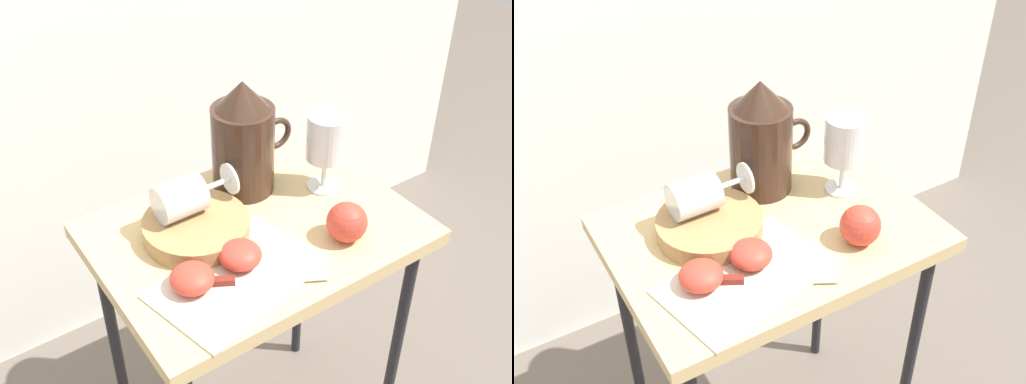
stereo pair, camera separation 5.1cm
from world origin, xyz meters
The scene contains 10 objects.
table centered at (0.00, 0.00, 0.60)m, with size 0.58×0.42×0.67m.
linen_napkin centered at (-0.10, -0.09, 0.67)m, with size 0.28×0.17×0.00m, color beige.
basket_tray centered at (-0.10, 0.04, 0.69)m, with size 0.19×0.19×0.04m, color #AD8451.
pitcher centered at (0.05, 0.12, 0.76)m, with size 0.17×0.12×0.23m.
wine_glass_upright centered at (0.18, 0.03, 0.78)m, with size 0.08×0.08×0.16m.
wine_glass_tipped_near centered at (-0.11, 0.07, 0.74)m, with size 0.15×0.07×0.07m.
apple_half_left centered at (-0.17, -0.07, 0.69)m, with size 0.07×0.07×0.04m, color #CC3D2D.
apple_half_right centered at (-0.08, -0.07, 0.69)m, with size 0.07×0.07×0.04m, color #CC3D2D.
apple_whole centered at (0.12, -0.11, 0.71)m, with size 0.07×0.07×0.07m, color #CC3D2D.
knife centered at (-0.11, -0.10, 0.68)m, with size 0.22×0.13×0.01m.
Camera 1 is at (-0.50, -0.74, 1.40)m, focal length 44.44 mm.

